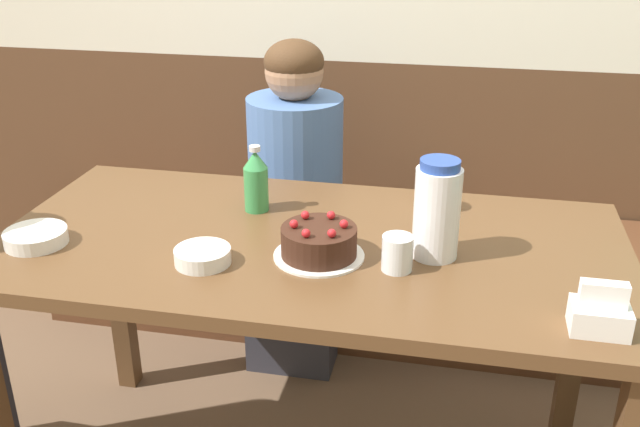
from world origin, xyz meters
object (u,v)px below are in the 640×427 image
object	(u,v)px
birthday_cake	(319,242)
bench_seat	(357,275)
soju_bottle	(256,180)
person_pale_blue_shirt	(296,218)
glass_tumbler_short	(397,253)
bowl_soup_white	(203,256)
glass_water_tall	(434,195)
napkin_holder	(600,313)
water_pitcher	(437,210)
bowl_rice_small	(36,237)

from	to	relation	value
birthday_cake	bench_seat	bearing A→B (deg)	92.61
bench_seat	soju_bottle	distance (m)	0.94
soju_bottle	person_pale_blue_shirt	xyz separation A→B (m)	(-0.01, 0.49, -0.33)
glass_tumbler_short	soju_bottle	bearing A→B (deg)	147.05
person_pale_blue_shirt	soju_bottle	bearing A→B (deg)	1.52
bowl_soup_white	glass_water_tall	world-z (taller)	glass_water_tall
bowl_soup_white	bench_seat	bearing A→B (deg)	78.06
napkin_holder	glass_water_tall	size ratio (longest dim) A/B	1.34
glass_water_tall	person_pale_blue_shirt	world-z (taller)	person_pale_blue_shirt
water_pitcher	soju_bottle	bearing A→B (deg)	160.12
person_pale_blue_shirt	napkin_holder	bearing A→B (deg)	41.65
birthday_cake	person_pale_blue_shirt	size ratio (longest dim) A/B	0.18
bench_seat	glass_tumbler_short	world-z (taller)	glass_tumbler_short
birthday_cake	napkin_holder	size ratio (longest dim) A/B	1.93
soju_bottle	glass_water_tall	bearing A→B (deg)	12.37
birthday_cake	glass_water_tall	xyz separation A→B (m)	(0.24, 0.34, 0.00)
soju_bottle	glass_tumbler_short	distance (m)	0.48
soju_bottle	bowl_rice_small	world-z (taller)	soju_bottle
bowl_rice_small	glass_tumbler_short	bearing A→B (deg)	3.04
birthday_cake	bowl_rice_small	size ratio (longest dim) A/B	1.43
bench_seat	napkin_holder	size ratio (longest dim) A/B	21.80
water_pitcher	glass_tumbler_short	distance (m)	0.14
bench_seat	soju_bottle	world-z (taller)	soju_bottle
soju_bottle	water_pitcher	bearing A→B (deg)	-19.88
birthday_cake	bowl_rice_small	world-z (taller)	birthday_cake
birthday_cake	bowl_rice_small	xyz separation A→B (m)	(-0.68, -0.07, -0.02)
bench_seat	glass_tumbler_short	size ratio (longest dim) A/B	29.31
glass_water_tall	birthday_cake	bearing A→B (deg)	-125.94
napkin_holder	bowl_soup_white	bearing A→B (deg)	172.57
bowl_rice_small	glass_tumbler_short	world-z (taller)	glass_tumbler_short
water_pitcher	glass_water_tall	bearing A→B (deg)	93.66
bowl_soup_white	person_pale_blue_shirt	distance (m)	0.85
glass_water_tall	soju_bottle	bearing A→B (deg)	-167.63
soju_bottle	napkin_holder	size ratio (longest dim) A/B	1.63
bowl_rice_small	glass_water_tall	bearing A→B (deg)	23.80
bench_seat	soju_bottle	size ratio (longest dim) A/B	13.37
napkin_holder	bowl_rice_small	bearing A→B (deg)	174.47
water_pitcher	bowl_soup_white	xyz separation A→B (m)	(-0.51, -0.15, -0.10)
bowl_soup_white	glass_tumbler_short	distance (m)	0.44
bowl_soup_white	water_pitcher	bearing A→B (deg)	15.86
napkin_holder	water_pitcher	bearing A→B (deg)	142.01
soju_bottle	glass_water_tall	distance (m)	0.47
bowl_rice_small	glass_tumbler_short	size ratio (longest dim) A/B	1.82
person_pale_blue_shirt	glass_water_tall	bearing A→B (deg)	50.50
bench_seat	person_pale_blue_shirt	world-z (taller)	person_pale_blue_shirt
birthday_cake	soju_bottle	bearing A→B (deg)	132.94
soju_bottle	person_pale_blue_shirt	world-z (taller)	person_pale_blue_shirt
bowl_soup_white	person_pale_blue_shirt	world-z (taller)	person_pale_blue_shirt
birthday_cake	water_pitcher	bearing A→B (deg)	13.21
birthday_cake	person_pale_blue_shirt	xyz separation A→B (m)	(-0.23, 0.73, -0.28)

